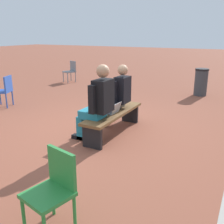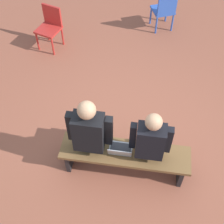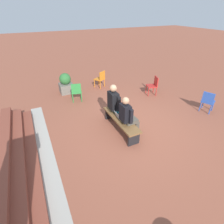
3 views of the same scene
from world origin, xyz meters
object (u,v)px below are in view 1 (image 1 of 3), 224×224
bench (114,116)px  plastic_chair_near_bench_left (54,186)px  plastic_chair_by_pillar (71,70)px  person_adult (98,102)px  plastic_chair_far_right (5,89)px  person_student (118,95)px  litter_bin (201,82)px  laptop (113,110)px

bench → plastic_chair_near_bench_left: plastic_chair_near_bench_left is taller
plastic_chair_by_pillar → plastic_chair_near_bench_left: same height
person_adult → plastic_chair_far_right: bearing=-104.1°
person_student → litter_bin: 4.08m
plastic_chair_far_right → person_student: bearing=88.8°
plastic_chair_by_pillar → person_student: bearing=46.3°
person_adult → plastic_chair_near_bench_left: 2.31m
laptop → plastic_chair_near_bench_left: bearing=15.1°
laptop → plastic_chair_far_right: size_ratio=0.38×
bench → person_adult: size_ratio=1.26×
plastic_chair_by_pillar → litter_bin: 5.12m
bench → plastic_chair_near_bench_left: 2.73m
plastic_chair_by_pillar → litter_bin: bearing=90.0°
person_adult → plastic_chair_near_bench_left: bearing=19.9°
person_adult → plastic_chair_near_bench_left: person_adult is taller
laptop → plastic_chair_near_bench_left: 2.66m
person_adult → litter_bin: bearing=168.2°
litter_bin → plastic_chair_near_bench_left: bearing=-1.8°
laptop → bench: bearing=-169.8°
bench → person_student: size_ratio=1.34×
plastic_chair_by_pillar → plastic_chair_near_bench_left: 8.46m
person_adult → plastic_chair_by_pillar: (-4.74, -4.13, -0.27)m
bench → person_student: 0.48m
bench → person_student: bearing=-167.9°
person_adult → laptop: size_ratio=4.47×
person_student → plastic_chair_far_right: bearing=-91.2°
bench → person_adult: 0.63m
person_adult → plastic_chair_far_right: size_ratio=1.70×
person_adult → person_student: bearing=179.6°
person_adult → plastic_chair_by_pillar: size_ratio=1.70×
litter_bin → laptop: bearing=-11.8°
plastic_chair_near_bench_left → person_adult: bearing=-160.1°
person_student → laptop: person_student is taller
laptop → plastic_chair_by_pillar: size_ratio=0.38×
person_student → plastic_chair_by_pillar: person_student is taller
person_student → litter_bin: (-3.94, 0.99, -0.28)m
person_student → plastic_chair_by_pillar: 5.72m
plastic_chair_by_pillar → litter_bin: size_ratio=0.98×
plastic_chair_near_bench_left → litter_bin: size_ratio=0.98×
person_student → person_adult: size_ratio=0.94×
bench → plastic_chair_far_right: size_ratio=2.14×
bench → litter_bin: litter_bin is taller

